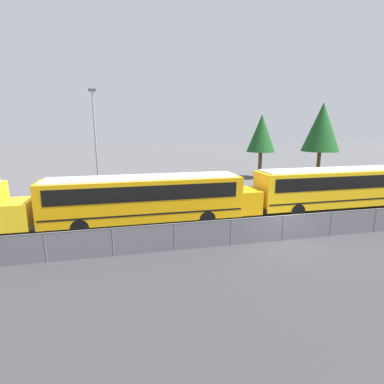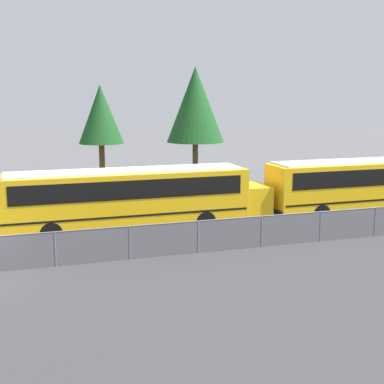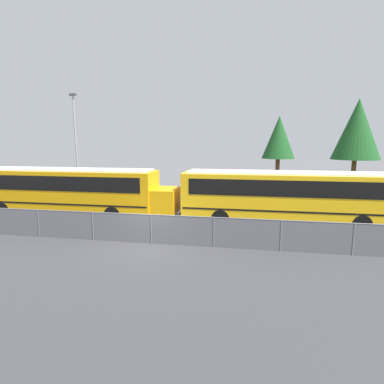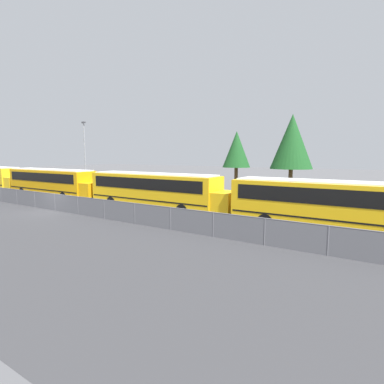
{
  "view_description": "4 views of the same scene",
  "coord_description": "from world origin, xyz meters",
  "views": [
    {
      "loc": [
        -8.59,
        -14.37,
        6.35
      ],
      "look_at": [
        -4.33,
        3.94,
        2.18
      ],
      "focal_mm": 28.0,
      "sensor_mm": 36.0,
      "label": 1
    },
    {
      "loc": [
        1.94,
        -21.73,
        6.97
      ],
      "look_at": [
        10.54,
        4.88,
        1.85
      ],
      "focal_mm": 50.0,
      "sensor_mm": 36.0,
      "label": 2
    },
    {
      "loc": [
        4.42,
        -13.65,
        4.96
      ],
      "look_at": [
        1.31,
        4.2,
        1.94
      ],
      "focal_mm": 28.0,
      "sensor_mm": 36.0,
      "label": 3
    },
    {
      "loc": [
        23.54,
        -15.02,
        4.75
      ],
      "look_at": [
        11.38,
        4.02,
        1.97
      ],
      "focal_mm": 28.0,
      "sensor_mm": 36.0,
      "label": 4
    }
  ],
  "objects": [
    {
      "name": "tree_0",
      "position": [
        7.98,
        19.68,
        5.43
      ],
      "size": [
        3.44,
        3.44,
        7.71
      ],
      "color": "#51381E",
      "rests_on": "ground_plane"
    },
    {
      "name": "ground_plane",
      "position": [
        0.0,
        0.0,
        0.0
      ],
      "size": [
        200.0,
        200.0,
        0.0
      ],
      "primitive_type": "plane",
      "color": "#4C4C4F"
    },
    {
      "name": "fence",
      "position": [
        0.0,
        -0.0,
        0.76
      ],
      "size": [
        98.71,
        0.07,
        1.49
      ],
      "color": "#9EA0A5",
      "rests_on": "ground_plane"
    },
    {
      "name": "school_bus_4",
      "position": [
        21.59,
        4.34,
        1.93
      ],
      "size": [
        14.03,
        2.48,
        3.23
      ],
      "color": "yellow",
      "rests_on": "ground_plane"
    },
    {
      "name": "light_pole",
      "position": [
        -10.66,
        11.59,
        5.0
      ],
      "size": [
        0.6,
        0.24,
        9.21
      ],
      "color": "gray",
      "rests_on": "ground_plane"
    },
    {
      "name": "school_bus_2",
      "position": [
        -7.05,
        4.34,
        1.93
      ],
      "size": [
        14.03,
        2.48,
        3.23
      ],
      "color": "orange",
      "rests_on": "ground_plane"
    },
    {
      "name": "tree_1",
      "position": [
        15.1,
        18.13,
        6.17
      ],
      "size": [
        4.48,
        4.48,
        9.11
      ],
      "color": "#51381E",
      "rests_on": "ground_plane"
    },
    {
      "name": "school_bus_3",
      "position": [
        7.28,
        4.61,
        1.93
      ],
      "size": [
        14.03,
        2.48,
        3.23
      ],
      "color": "yellow",
      "rests_on": "ground_plane"
    }
  ]
}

